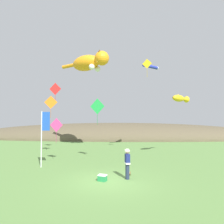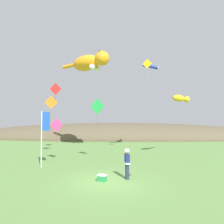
% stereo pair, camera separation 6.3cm
% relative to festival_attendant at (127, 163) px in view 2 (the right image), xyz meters
% --- Properties ---
extents(ground_plane, '(120.00, 120.00, 0.00)m').
position_rel_festival_attendant_xyz_m(ground_plane, '(-1.06, -0.50, -0.95)').
color(ground_plane, '#5B8442').
extents(distant_hill_ridge, '(61.55, 14.72, 6.02)m').
position_rel_festival_attendant_xyz_m(distant_hill_ridge, '(0.64, 27.44, -0.95)').
color(distant_hill_ridge, brown).
rests_on(distant_hill_ridge, ground).
extents(festival_attendant, '(0.35, 0.47, 1.77)m').
position_rel_festival_attendant_xyz_m(festival_attendant, '(0.00, 0.00, 0.00)').
color(festival_attendant, '#232D47').
rests_on(festival_attendant, ground).
extents(kite_spool, '(0.12, 0.26, 0.26)m').
position_rel_festival_attendant_xyz_m(kite_spool, '(0.16, 0.82, -0.83)').
color(kite_spool, olive).
rests_on(kite_spool, ground).
extents(picnic_cooler, '(0.57, 0.48, 0.36)m').
position_rel_festival_attendant_xyz_m(picnic_cooler, '(-1.45, -0.44, -0.77)').
color(picnic_cooler, '#268C4C').
rests_on(picnic_cooler, ground).
extents(festival_banner_pole, '(0.66, 0.08, 4.16)m').
position_rel_festival_attendant_xyz_m(festival_banner_pole, '(-6.15, 2.72, 1.78)').
color(festival_banner_pole, silver).
rests_on(festival_banner_pole, ground).
extents(kite_giant_cat, '(6.22, 4.19, 2.12)m').
position_rel_festival_attendant_xyz_m(kite_giant_cat, '(-4.02, 10.85, 9.27)').
color(kite_giant_cat, orange).
extents(kite_fish_windsock, '(2.25, 2.21, 0.76)m').
position_rel_festival_attendant_xyz_m(kite_fish_windsock, '(5.43, 7.69, 4.67)').
color(kite_fish_windsock, gold).
extents(kite_tube_streamer, '(2.02, 1.71, 0.44)m').
position_rel_festival_attendant_xyz_m(kite_tube_streamer, '(3.07, 10.75, 8.69)').
color(kite_tube_streamer, '#2633A5').
extents(kite_diamond_red, '(1.36, 0.20, 2.27)m').
position_rel_festival_attendant_xyz_m(kite_diamond_red, '(-7.57, 9.56, 5.98)').
color(kite_diamond_red, red).
extents(kite_diamond_orange, '(1.30, 0.14, 2.21)m').
position_rel_festival_attendant_xyz_m(kite_diamond_orange, '(-7.38, 7.68, 4.33)').
color(kite_diamond_orange, orange).
extents(kite_diamond_green, '(1.28, 0.51, 2.27)m').
position_rel_festival_attendant_xyz_m(kite_diamond_green, '(-2.38, 5.00, 3.71)').
color(kite_diamond_green, green).
extents(kite_diamond_pink, '(1.16, 0.28, 2.09)m').
position_rel_festival_attendant_xyz_m(kite_diamond_pink, '(-5.75, 4.47, 2.12)').
color(kite_diamond_pink, '#E53F8C').
extents(kite_diamond_gold, '(0.94, 0.35, 1.89)m').
position_rel_festival_attendant_xyz_m(kite_diamond_gold, '(2.33, 8.32, 8.31)').
color(kite_diamond_gold, yellow).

